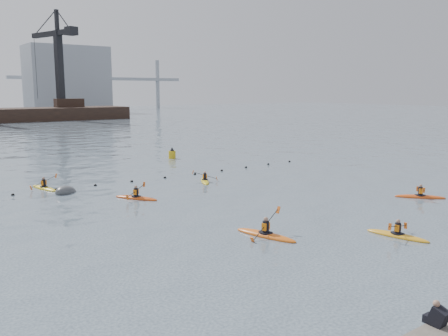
% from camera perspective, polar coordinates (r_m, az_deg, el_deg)
% --- Properties ---
extents(ground, '(400.00, 400.00, 0.00)m').
position_cam_1_polar(ground, '(23.35, 18.54, -9.52)').
color(ground, '#33404B').
rests_on(ground, ground).
extents(float_line, '(33.24, 0.73, 0.24)m').
position_cam_1_polar(float_line, '(40.01, -9.18, -1.34)').
color(float_line, black).
rests_on(float_line, ground).
extents(kayaker_0, '(2.48, 3.66, 1.47)m').
position_cam_1_polar(kayaker_0, '(24.44, 5.03, -7.94)').
color(kayaker_0, '#D35B13').
rests_on(kayaker_0, ground).
extents(kayaker_1, '(2.17, 3.31, 1.05)m').
position_cam_1_polar(kayaker_1, '(25.84, 20.14, -7.56)').
color(kayaker_1, orange).
rests_on(kayaker_1, ground).
extents(kayaker_2, '(2.29, 3.16, 1.11)m').
position_cam_1_polar(kayaker_2, '(33.09, -10.52, -3.49)').
color(kayaker_2, '#C14512').
rests_on(kayaker_2, ground).
extents(kayaker_3, '(1.99, 2.96, 1.09)m').
position_cam_1_polar(kayaker_3, '(38.64, -2.31, -1.51)').
color(kayaker_3, gold).
rests_on(kayaker_3, ground).
extents(kayaker_4, '(2.75, 2.95, 1.08)m').
position_cam_1_polar(kayaker_4, '(35.56, 22.52, -3.16)').
color(kayaker_4, '#C44412').
rests_on(kayaker_4, ground).
extents(kayaker_5, '(2.18, 3.28, 1.16)m').
position_cam_1_polar(kayaker_5, '(38.30, -20.83, -2.21)').
color(kayaker_5, yellow).
rests_on(kayaker_5, ground).
extents(mooring_buoy, '(2.46, 2.38, 1.43)m').
position_cam_1_polar(mooring_buoy, '(36.39, -18.48, -2.82)').
color(mooring_buoy, '#393B3E').
rests_on(mooring_buoy, ground).
extents(nav_buoy, '(0.77, 0.77, 1.41)m').
position_cam_1_polar(nav_buoy, '(52.07, -6.26, 1.62)').
color(nav_buoy, gold).
rests_on(nav_buoy, ground).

